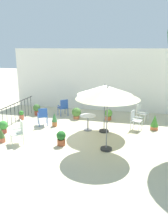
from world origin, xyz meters
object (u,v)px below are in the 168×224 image
at_px(patio_chair_4, 19,131).
at_px(potted_plant_0, 54,119).
at_px(patio_chair_2, 63,107).
at_px(potted_plant_5, 76,113).
at_px(patio_chair_3, 43,115).
at_px(patio_chair_0, 141,112).
at_px(potted_plant_7, 37,109).
at_px(patio_chair_1, 135,119).
at_px(potted_plant_1, 3,126).
at_px(potted_plant_3, 61,138).
at_px(patio_umbrella_0, 105,90).
at_px(potted_plant_2, 21,115).
at_px(potted_plant_4, 1,135).
at_px(patio_umbrella_1, 108,93).
at_px(potted_plant_6, 155,122).
at_px(cafe_table_0, 88,120).
at_px(potted_plant_8, 108,114).

bearing_deg(patio_chair_4, potted_plant_0, 74.97).
height_order(patio_chair_2, potted_plant_5, patio_chair_2).
height_order(patio_chair_2, patio_chair_3, patio_chair_2).
bearing_deg(patio_chair_0, potted_plant_7, -177.76).
relative_size(patio_chair_0, potted_plant_0, 1.31).
bearing_deg(patio_chair_1, potted_plant_7, 168.39).
relative_size(patio_chair_2, patio_chair_3, 1.05).
relative_size(potted_plant_1, potted_plant_3, 0.97).
bearing_deg(patio_chair_0, patio_umbrella_0, -128.65).
bearing_deg(potted_plant_0, patio_chair_0, 23.83).
distance_m(patio_chair_1, potted_plant_3, 3.80).
distance_m(patio_chair_4, potted_plant_2, 3.28).
relative_size(patio_chair_3, potted_plant_4, 1.50).
bearing_deg(patio_umbrella_1, patio_umbrella_0, 101.54).
distance_m(patio_chair_2, potted_plant_2, 2.35).
relative_size(potted_plant_4, potted_plant_6, 0.84).
height_order(patio_chair_4, potted_plant_0, patio_chair_4).
bearing_deg(patio_chair_3, patio_chair_4, -90.72).
relative_size(patio_chair_0, potted_plant_6, 1.25).
height_order(patio_umbrella_0, potted_plant_0, patio_umbrella_0).
bearing_deg(potted_plant_1, potted_plant_2, 95.30).
height_order(patio_chair_3, potted_plant_7, patio_chair_3).
bearing_deg(potted_plant_3, patio_chair_1, 43.07).
relative_size(patio_umbrella_1, potted_plant_7, 3.85).
height_order(potted_plant_1, potted_plant_7, potted_plant_7).
relative_size(cafe_table_0, potted_plant_5, 1.20).
bearing_deg(potted_plant_4, potted_plant_2, 103.39).
xyz_separation_m(cafe_table_0, potted_plant_1, (-3.65, -1.29, -0.18)).
xyz_separation_m(patio_chair_4, potted_plant_0, (0.63, 2.35, -0.17)).
distance_m(potted_plant_1, potted_plant_3, 3.09).
xyz_separation_m(potted_plant_5, potted_plant_8, (1.73, 0.21, -0.02)).
distance_m(potted_plant_0, potted_plant_2, 2.19).
bearing_deg(potted_plant_8, potted_plant_0, -145.78).
distance_m(patio_umbrella_1, potted_plant_5, 4.59).
distance_m(cafe_table_0, potted_plant_6, 3.15).
xyz_separation_m(patio_chair_0, potted_plant_5, (-3.41, -0.38, -0.19)).
bearing_deg(potted_plant_8, potted_plant_1, -144.47).
relative_size(potted_plant_0, potted_plant_5, 1.11).
height_order(potted_plant_4, potted_plant_7, potted_plant_7).
height_order(potted_plant_5, potted_plant_6, potted_plant_6).
xyz_separation_m(patio_chair_2, potted_plant_4, (-1.25, -4.25, -0.24)).
xyz_separation_m(patio_chair_4, potted_plant_1, (-1.29, 0.89, -0.21)).
relative_size(potted_plant_5, potted_plant_8, 1.06).
relative_size(patio_umbrella_0, potted_plant_6, 3.41).
height_order(potted_plant_0, potted_plant_6, potted_plant_6).
relative_size(patio_chair_2, patio_chair_4, 1.01).
height_order(patio_chair_3, potted_plant_5, patio_chair_3).
distance_m(cafe_table_0, patio_chair_2, 2.75).
distance_m(potted_plant_3, potted_plant_8, 4.03).
relative_size(patio_chair_1, potted_plant_1, 1.58).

